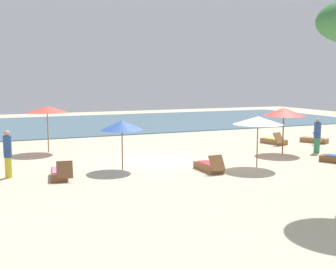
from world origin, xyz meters
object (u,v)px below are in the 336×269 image
person_2 (317,135)px  umbrella_3 (47,109)px  umbrella_2 (122,125)px  lounger_4 (209,167)px  lounger_6 (274,141)px  umbrella_1 (284,112)px  lounger_3 (60,174)px  umbrella_0 (258,120)px  lounger_5 (314,140)px  person_1 (8,153)px

person_2 → umbrella_3: bearing=156.5°
umbrella_2 → person_2: size_ratio=1.15×
umbrella_2 → lounger_4: size_ratio=1.21×
person_2 → lounger_6: bearing=93.1°
umbrella_1 → umbrella_2: size_ratio=1.13×
umbrella_3 → lounger_3: bearing=-93.2°
umbrella_0 → lounger_6: size_ratio=1.23×
lounger_4 → lounger_5: (9.25, 4.26, -0.01)m
lounger_3 → lounger_4: size_ratio=1.02×
umbrella_1 → person_2: bearing=-17.1°
lounger_3 → person_2: person_2 is taller
umbrella_1 → person_1: umbrella_1 is taller
lounger_5 → person_2: person_2 is taller
umbrella_3 → person_1: bearing=-112.1°
lounger_3 → umbrella_0: bearing=-8.7°
umbrella_3 → lounger_4: (5.37, -6.99, -1.99)m
lounger_3 → lounger_6: bearing=16.7°
lounger_3 → lounger_5: size_ratio=0.97×
lounger_5 → lounger_4: bearing=-155.3°
umbrella_0 → umbrella_2: 5.57m
umbrella_2 → lounger_6: umbrella_2 is taller
umbrella_2 → umbrella_3: bearing=112.5°
lounger_3 → lounger_6: 13.06m
lounger_4 → lounger_6: size_ratio=0.95×
umbrella_1 → lounger_5: size_ratio=1.30×
umbrella_0 → person_1: (-9.60, 2.07, -1.05)m
lounger_3 → lounger_6: (12.51, 3.75, -0.00)m
umbrella_0 → umbrella_1: size_ratio=0.95×
umbrella_0 → umbrella_2: (-5.29, 1.74, -0.15)m
lounger_5 → person_1: 16.87m
lounger_4 → person_2: 7.19m
umbrella_0 → person_2: 5.24m
umbrella_0 → umbrella_2: bearing=161.8°
lounger_3 → person_1: size_ratio=0.95×
umbrella_0 → lounger_4: 2.81m
umbrella_3 → person_2: umbrella_3 is taller
lounger_5 → lounger_3: bearing=-167.9°
lounger_5 → person_2: (-2.27, -2.65, 0.71)m
umbrella_2 → umbrella_0: bearing=-18.2°
umbrella_3 → person_2: (12.35, -5.38, -1.29)m
lounger_4 → lounger_6: 8.33m
lounger_3 → umbrella_3: bearing=86.8°
umbrella_1 → lounger_6: umbrella_1 is taller
lounger_4 → lounger_5: bearing=24.7°
lounger_4 → person_2: bearing=13.0°
umbrella_0 → umbrella_1: umbrella_1 is taller
lounger_4 → person_1: bearing=165.6°
umbrella_0 → lounger_4: size_ratio=1.29×
umbrella_3 → umbrella_1: bearing=-24.5°
umbrella_0 → lounger_3: (-7.87, 1.21, -1.79)m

